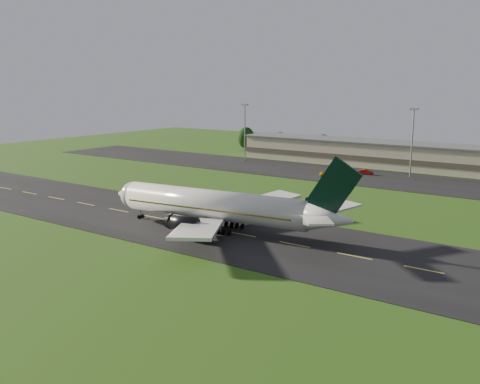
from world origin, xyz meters
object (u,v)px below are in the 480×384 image
Objects in this scene: light_mast_west at (245,125)px; service_vehicle_b at (366,172)px; terminal at (431,158)px; light_mast_centre at (413,134)px; service_vehicle_a at (322,174)px; airliner at (218,206)px.

light_mast_west is 4.49× the size of service_vehicle_b.
terminal is 18.45m from light_mast_centre.
service_vehicle_a is at bearing 128.87° from service_vehicle_b.
service_vehicle_b is at bearing 84.09° from airliner.
terminal is 64.10m from light_mast_west.
airliner is 14.78× the size of service_vehicle_a.
airliner is at bearing 175.13° from service_vehicle_b.
terminal is 32.00× the size of service_vehicle_b.
service_vehicle_a is 0.76× the size of service_vehicle_b.
service_vehicle_a is at bearing -19.59° from light_mast_west.
light_mast_west is at bearing 114.50° from airliner.
service_vehicle_b is at bearing -163.80° from light_mast_centre.
terminal is 41.87× the size of service_vehicle_a.
light_mast_centre reaches higher than terminal.
service_vehicle_a is (37.75, -13.44, -12.05)m from light_mast_west.
light_mast_west is 41.85m from service_vehicle_a.
airliner is at bearing -58.35° from light_mast_west.
light_mast_centre is at bearing 2.55° from service_vehicle_a.
light_mast_west is at bearing -165.24° from terminal.
light_mast_west reaches higher than service_vehicle_b.
service_vehicle_a is at bearing -128.60° from terminal.
light_mast_centre is (10.76, 79.89, 8.08)m from airliner.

